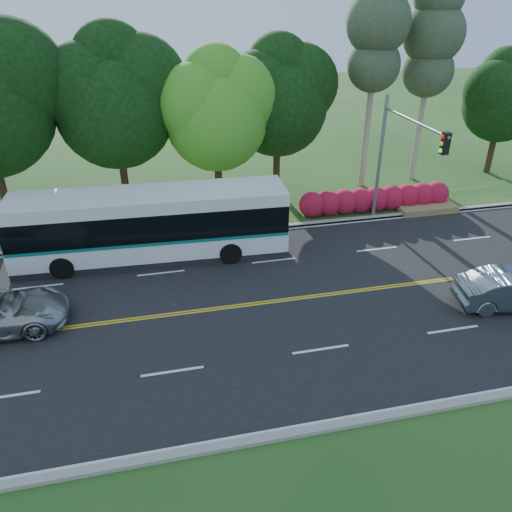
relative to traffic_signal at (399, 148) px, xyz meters
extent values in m
plane|color=#1E4818|center=(-6.49, -5.40, -4.67)|extent=(120.00, 120.00, 0.00)
cube|color=black|center=(-6.49, -5.40, -4.66)|extent=(60.00, 14.00, 0.02)
cube|color=gray|center=(-6.49, 1.75, -4.60)|extent=(60.00, 0.30, 0.15)
cube|color=gray|center=(-6.49, -12.55, -4.60)|extent=(60.00, 0.30, 0.15)
cube|color=#1E4818|center=(-6.49, 3.60, -4.62)|extent=(60.00, 4.00, 0.10)
cube|color=gold|center=(-6.49, -5.48, -4.65)|extent=(57.00, 0.10, 0.00)
cube|color=gold|center=(-6.49, -5.32, -4.65)|extent=(57.00, 0.10, 0.00)
cube|color=silver|center=(-17.99, -8.90, -4.65)|extent=(2.20, 0.12, 0.00)
cube|color=silver|center=(-12.49, -8.90, -4.65)|extent=(2.20, 0.12, 0.00)
cube|color=silver|center=(-6.99, -8.90, -4.65)|extent=(2.20, 0.12, 0.00)
cube|color=silver|center=(-1.49, -8.90, -4.65)|extent=(2.20, 0.12, 0.00)
cube|color=silver|center=(-17.99, -1.90, -4.65)|extent=(2.20, 0.12, 0.00)
cube|color=silver|center=(-12.49, -1.90, -4.65)|extent=(2.20, 0.12, 0.00)
cube|color=silver|center=(-6.99, -1.90, -4.65)|extent=(2.20, 0.12, 0.00)
cube|color=silver|center=(-1.49, -1.90, -4.65)|extent=(2.20, 0.12, 0.00)
cube|color=silver|center=(4.01, -1.90, -4.65)|extent=(2.20, 0.12, 0.00)
cube|color=silver|center=(-6.49, 1.45, -4.65)|extent=(57.00, 0.12, 0.00)
cube|color=silver|center=(-6.49, -12.25, -4.65)|extent=(57.00, 0.12, 0.00)
cylinder|color=black|center=(-20.49, 5.60, -2.69)|extent=(0.44, 0.44, 3.96)
sphere|color=black|center=(-18.87, 5.90, 3.25)|extent=(5.76, 5.76, 5.76)
cylinder|color=black|center=(-13.99, 6.60, -2.87)|extent=(0.44, 0.44, 3.60)
sphere|color=black|center=(-13.99, 6.60, 1.24)|extent=(6.60, 6.60, 6.60)
sphere|color=black|center=(-12.51, 6.90, 2.56)|extent=(5.28, 5.28, 5.28)
sphere|color=black|center=(-15.31, 6.40, 2.39)|extent=(4.95, 4.95, 4.95)
sphere|color=black|center=(-13.89, 7.00, 3.71)|extent=(4.29, 4.29, 4.29)
cylinder|color=black|center=(-8.49, 5.60, -3.05)|extent=(0.44, 0.44, 3.24)
sphere|color=green|center=(-8.49, 5.60, 0.60)|extent=(5.80, 5.80, 5.80)
sphere|color=green|center=(-7.19, 5.90, 1.76)|extent=(4.64, 4.64, 4.64)
sphere|color=green|center=(-9.65, 5.40, 1.61)|extent=(4.35, 4.35, 4.35)
sphere|color=green|center=(-8.39, 6.00, 2.77)|extent=(3.77, 3.77, 3.77)
cylinder|color=black|center=(-4.49, 7.10, -2.96)|extent=(0.44, 0.44, 3.42)
sphere|color=black|center=(-4.49, 7.10, 0.85)|extent=(6.00, 6.00, 6.00)
sphere|color=black|center=(-3.14, 7.40, 2.05)|extent=(4.80, 4.80, 4.80)
sphere|color=black|center=(-5.69, 6.90, 1.90)|extent=(4.50, 4.50, 4.50)
sphere|color=black|center=(-4.39, 7.50, 3.10)|extent=(3.90, 3.90, 3.90)
cylinder|color=#A7A086|center=(1.51, 7.10, 0.23)|extent=(0.40, 0.40, 9.80)
sphere|color=#34482D|center=(1.51, 7.10, 3.03)|extent=(3.23, 3.23, 3.23)
sphere|color=#34482D|center=(1.51, 7.10, 5.41)|extent=(3.80, 3.80, 3.80)
cylinder|color=#A7A086|center=(5.51, 7.60, -0.12)|extent=(0.40, 0.40, 9.10)
sphere|color=#34482D|center=(5.51, 7.60, 2.48)|extent=(3.23, 3.23, 3.23)
sphere|color=#34482D|center=(5.51, 7.60, 4.69)|extent=(3.80, 3.80, 3.80)
cylinder|color=black|center=(11.51, 7.60, -3.14)|extent=(0.44, 0.44, 3.06)
sphere|color=black|center=(11.51, 7.60, 0.21)|extent=(5.20, 5.20, 5.20)
sphere|color=black|center=(10.47, 7.40, 1.12)|extent=(3.90, 3.90, 3.90)
sphere|color=black|center=(11.61, 8.00, 2.16)|extent=(3.38, 3.38, 3.38)
sphere|color=#A70D24|center=(-3.49, 2.80, -3.92)|extent=(1.50, 1.50, 1.50)
sphere|color=#A70D24|center=(-2.49, 2.80, -3.92)|extent=(1.50, 1.50, 1.50)
sphere|color=#A70D24|center=(-1.49, 2.80, -3.92)|extent=(1.50, 1.50, 1.50)
sphere|color=#A70D24|center=(-0.49, 2.80, -3.92)|extent=(1.50, 1.50, 1.50)
sphere|color=#A70D24|center=(0.51, 2.80, -3.92)|extent=(1.50, 1.50, 1.50)
sphere|color=#A70D24|center=(1.51, 2.80, -3.92)|extent=(1.50, 1.50, 1.50)
sphere|color=#A70D24|center=(2.51, 2.80, -3.92)|extent=(1.50, 1.50, 1.50)
sphere|color=#A70D24|center=(3.51, 2.80, -3.92)|extent=(1.50, 1.50, 1.50)
sphere|color=#A70D24|center=(4.51, 2.80, -3.92)|extent=(1.50, 1.50, 1.50)
cube|color=olive|center=(3.51, 2.00, -4.47)|extent=(3.50, 1.40, 0.40)
cylinder|color=gray|center=(0.01, 1.90, -1.17)|extent=(0.20, 0.20, 7.00)
cylinder|color=gray|center=(0.01, -1.10, 1.63)|extent=(0.14, 6.00, 0.14)
cube|color=black|center=(0.01, -3.90, 1.33)|extent=(0.32, 0.28, 0.95)
sphere|color=red|center=(-0.16, -3.90, 1.63)|extent=(0.18, 0.18, 0.18)
sphere|color=yellow|center=(-0.16, -3.90, 1.33)|extent=(0.18, 0.18, 0.18)
sphere|color=#19D833|center=(-0.16, -3.90, 1.03)|extent=(0.18, 0.18, 0.18)
cube|color=white|center=(-12.69, -0.21, -3.73)|extent=(13.13, 3.30, 1.08)
cube|color=black|center=(-12.69, -0.21, -2.52)|extent=(13.07, 3.34, 1.35)
cube|color=white|center=(-12.69, -0.21, -1.54)|extent=(13.13, 3.30, 0.61)
cube|color=#0B6861|center=(-12.69, -0.21, -3.26)|extent=(13.07, 3.35, 0.15)
cube|color=black|center=(-19.17, 0.05, -2.42)|extent=(0.16, 2.55, 1.85)
cube|color=#19E54C|center=(-19.16, 0.05, -1.38)|extent=(0.12, 1.66, 0.24)
cube|color=black|center=(-12.69, -0.21, -4.46)|extent=(13.13, 3.19, 0.38)
cylinder|color=black|center=(-16.91, -1.34, -4.11)|extent=(1.10, 0.35, 1.09)
cylinder|color=black|center=(-16.81, 1.25, -4.11)|extent=(1.10, 0.35, 1.09)
cylinder|color=black|center=(-9.10, -1.66, -4.11)|extent=(1.10, 0.35, 1.09)
cylinder|color=black|center=(-8.99, 0.93, -4.11)|extent=(1.10, 0.35, 1.09)
camera|label=1|loc=(-12.60, -22.69, 7.31)|focal=35.00mm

